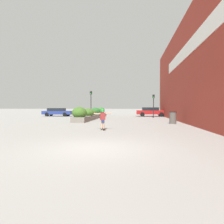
{
  "coord_description": "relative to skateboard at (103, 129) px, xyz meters",
  "views": [
    {
      "loc": [
        1.38,
        -7.13,
        1.51
      ],
      "look_at": [
        -0.48,
        9.86,
        1.07
      ],
      "focal_mm": 32.0,
      "sensor_mm": 36.0,
      "label": 1
    }
  ],
  "objects": [
    {
      "name": "trash_bin",
      "position": [
        5.49,
        5.42,
        0.47
      ],
      "size": [
        0.63,
        0.63,
        1.09
      ],
      "color": "#514C47",
      "rests_on": "ground_plane"
    },
    {
      "name": "skateboard",
      "position": [
        0.0,
        0.0,
        0.0
      ],
      "size": [
        0.49,
        0.8,
        0.09
      ],
      "rotation": [
        0.0,
        0.0,
        0.41
      ],
      "color": "black",
      "rests_on": "ground_plane"
    },
    {
      "name": "skateboarder",
      "position": [
        0.0,
        -0.0,
        0.79
      ],
      "size": [
        1.12,
        0.54,
        1.27
      ],
      "rotation": [
        0.0,
        0.0,
        0.41
      ],
      "color": "tan",
      "rests_on": "skateboard"
    },
    {
      "name": "planter_box",
      "position": [
        -3.26,
        12.58,
        0.47
      ],
      "size": [
        1.52,
        15.18,
        1.5
      ],
      "color": "slate",
      "rests_on": "ground_plane"
    },
    {
      "name": "car_leftmost",
      "position": [
        -10.29,
        18.26,
        0.63
      ],
      "size": [
        4.74,
        1.86,
        1.31
      ],
      "rotation": [
        0.0,
        0.0,
        -1.57
      ],
      "color": "navy",
      "rests_on": "ground_plane"
    },
    {
      "name": "car_center_left",
      "position": [
        4.74,
        19.23,
        0.7
      ],
      "size": [
        4.68,
        1.91,
        1.44
      ],
      "rotation": [
        0.0,
        0.0,
        -1.57
      ],
      "color": "maroon",
      "rests_on": "ground_plane"
    },
    {
      "name": "traffic_light_right",
      "position": [
        4.73,
        15.33,
        2.14
      ],
      "size": [
        0.28,
        0.3,
        3.22
      ],
      "color": "black",
      "rests_on": "ground_plane"
    },
    {
      "name": "ground_plane",
      "position": [
        0.64,
        -5.7,
        -0.07
      ],
      "size": [
        300.0,
        300.0,
        0.0
      ],
      "primitive_type": "plane",
      "color": "gray"
    },
    {
      "name": "car_center_right",
      "position": [
        12.45,
        22.76,
        0.8
      ],
      "size": [
        4.22,
        2.02,
        1.65
      ],
      "rotation": [
        0.0,
        0.0,
        -1.57
      ],
      "color": "black",
      "rests_on": "ground_plane"
    },
    {
      "name": "traffic_light_left",
      "position": [
        -4.1,
        15.23,
        2.47
      ],
      "size": [
        0.28,
        0.3,
        3.76
      ],
      "color": "black",
      "rests_on": "ground_plane"
    },
    {
      "name": "building_wall_right",
      "position": [
        6.91,
        6.18,
        4.9
      ],
      "size": [
        0.67,
        34.42,
        9.92
      ],
      "color": "maroon",
      "rests_on": "ground_plane"
    }
  ]
}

